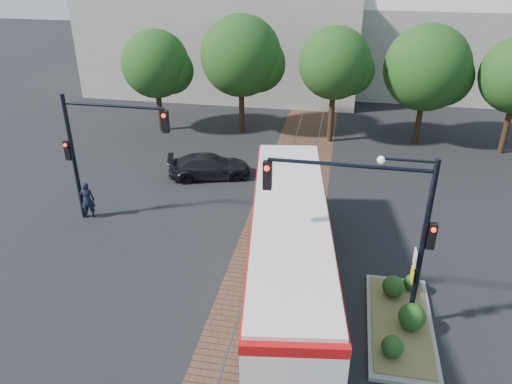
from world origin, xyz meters
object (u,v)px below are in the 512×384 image
city_bus (289,247)px  officer (87,200)px  signal_pole_main (386,217)px  signal_pole_left (94,143)px  traffic_island (401,317)px  parked_car (209,166)px

city_bus → officer: city_bus is taller
signal_pole_main → signal_pole_left: bearing=158.6°
traffic_island → signal_pole_main: (-0.96, 0.09, 3.83)m
traffic_island → parked_car: size_ratio=1.16×
city_bus → traffic_island: 4.53m
signal_pole_left → parked_car: signal_pole_left is taller
city_bus → signal_pole_main: bearing=-28.6°
traffic_island → officer: bearing=160.7°
signal_pole_main → officer: bearing=159.7°
officer → parked_car: 6.95m
parked_car → city_bus: bearing=-165.5°
signal_pole_main → city_bus: bearing=159.3°
traffic_island → signal_pole_left: size_ratio=0.87×
city_bus → traffic_island: (4.06, -1.26, -1.57)m
signal_pole_left → officer: (-0.83, 0.02, -2.95)m
signal_pole_main → parked_car: size_ratio=1.34×
parked_car → officer: bearing=123.2°
signal_pole_left → parked_car: 7.22m
signal_pole_main → signal_pole_left: 13.14m
signal_pole_main → officer: (-13.06, 4.82, -3.24)m
signal_pole_left → traffic_island: bearing=-20.4°
traffic_island → signal_pole_main: bearing=174.6°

